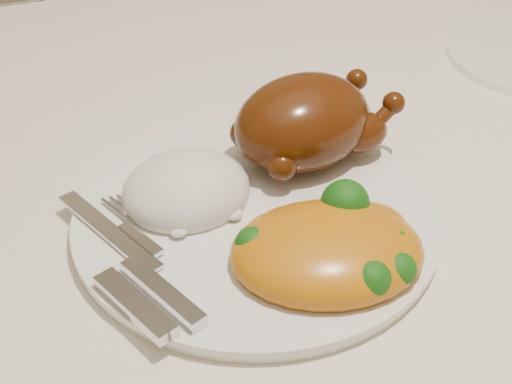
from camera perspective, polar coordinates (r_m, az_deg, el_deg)
name	(u,v)px	position (r m, az deg, el deg)	size (l,w,h in m)	color
dining_table	(361,247)	(0.72, 8.40, -4.41)	(1.60, 0.90, 0.76)	brown
tablecloth	(368,189)	(0.68, 8.93, 0.26)	(1.73, 1.03, 0.18)	beige
dinner_plate	(256,218)	(0.58, 0.00, -2.09)	(0.29, 0.29, 0.01)	white
roast_chicken	(306,121)	(0.62, 4.06, 5.66)	(0.16, 0.12, 0.08)	#4C2108
rice_mound	(186,191)	(0.58, -5.59, 0.11)	(0.11, 0.11, 0.06)	silver
mac_and_cheese	(337,247)	(0.53, 6.47, -4.43)	(0.17, 0.14, 0.06)	orange
cutlery	(138,274)	(0.52, -9.40, -6.50)	(0.07, 0.19, 0.01)	silver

